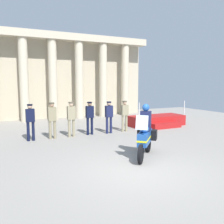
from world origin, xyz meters
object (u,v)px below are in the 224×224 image
at_px(officer_in_row_5, 125,113).
at_px(motorcycle_with_rider, 145,135).
at_px(officer_in_row_0, 30,119).
at_px(officer_in_row_3, 90,115).
at_px(officer_in_row_4, 109,115).
at_px(reviewing_stand, 157,121).
at_px(officer_in_row_1, 52,118).
at_px(officer_in_row_2, 71,116).

height_order(officer_in_row_5, motorcycle_with_rider, motorcycle_with_rider).
distance_m(officer_in_row_0, officer_in_row_5, 4.87).
bearing_deg(officer_in_row_3, motorcycle_with_rider, 95.64).
height_order(officer_in_row_3, officer_in_row_4, officer_in_row_3).
distance_m(reviewing_stand, officer_in_row_3, 4.74).
bearing_deg(motorcycle_with_rider, officer_in_row_4, -143.83).
xyz_separation_m(officer_in_row_1, officer_in_row_3, (1.91, 0.10, -0.02)).
height_order(officer_in_row_0, officer_in_row_5, officer_in_row_0).
bearing_deg(officer_in_row_1, officer_in_row_4, 179.08).
height_order(officer_in_row_4, motorcycle_with_rider, motorcycle_with_rider).
height_order(officer_in_row_2, officer_in_row_3, officer_in_row_2).
bearing_deg(officer_in_row_5, officer_in_row_3, -1.74).
xyz_separation_m(officer_in_row_1, officer_in_row_4, (2.93, -0.02, -0.03)).
height_order(officer_in_row_4, officer_in_row_5, officer_in_row_4).
height_order(reviewing_stand, officer_in_row_5, officer_in_row_5).
bearing_deg(reviewing_stand, motorcycle_with_rider, -130.08).
bearing_deg(motorcycle_with_rider, officer_in_row_3, -130.24).
bearing_deg(motorcycle_with_rider, officer_in_row_0, -98.30).
xyz_separation_m(officer_in_row_2, officer_in_row_5, (2.98, 0.05, -0.03)).
distance_m(officer_in_row_0, officer_in_row_2, 1.90).
relative_size(officer_in_row_1, officer_in_row_3, 1.03).
distance_m(officer_in_row_3, motorcycle_with_rider, 4.36).
height_order(officer_in_row_1, officer_in_row_4, officer_in_row_1).
distance_m(reviewing_stand, motorcycle_with_rider, 6.50).
bearing_deg(officer_in_row_2, officer_in_row_0, -1.44).
distance_m(officer_in_row_3, officer_in_row_5, 1.99).
bearing_deg(motorcycle_with_rider, officer_in_row_1, -107.04).
height_order(officer_in_row_0, motorcycle_with_rider, motorcycle_with_rider).
bearing_deg(officer_in_row_4, officer_in_row_3, -7.37).
distance_m(reviewing_stand, officer_in_row_5, 2.82).
distance_m(officer_in_row_1, motorcycle_with_rider, 4.86).
xyz_separation_m(reviewing_stand, officer_in_row_2, (-5.63, -0.72, 0.71)).
bearing_deg(officer_in_row_5, officer_in_row_4, 4.17).
height_order(reviewing_stand, officer_in_row_2, officer_in_row_2).
height_order(reviewing_stand, officer_in_row_1, officer_in_row_1).
distance_m(reviewing_stand, officer_in_row_1, 6.63).
distance_m(officer_in_row_1, officer_in_row_2, 0.93).
bearing_deg(officer_in_row_3, officer_in_row_5, 178.26).
xyz_separation_m(officer_in_row_2, officer_in_row_3, (0.99, 0.09, -0.02)).
relative_size(officer_in_row_1, officer_in_row_2, 1.00).
distance_m(officer_in_row_3, officer_in_row_4, 1.02).
relative_size(officer_in_row_1, officer_in_row_5, 1.03).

